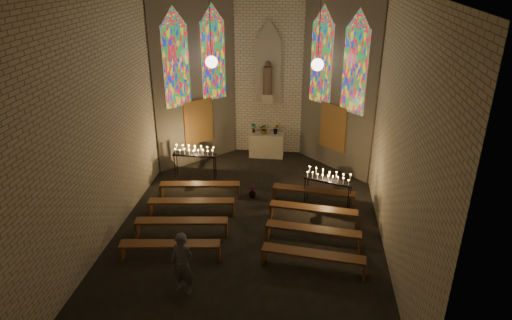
% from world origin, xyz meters
% --- Properties ---
extents(floor, '(12.00, 12.00, 0.00)m').
position_xyz_m(floor, '(0.00, 0.00, 0.00)').
color(floor, black).
rests_on(floor, ground).
extents(room, '(8.22, 12.43, 7.00)m').
position_xyz_m(room, '(-0.00, 3.37, 3.72)').
color(room, beige).
rests_on(room, ground).
extents(altar, '(1.40, 0.60, 1.00)m').
position_xyz_m(altar, '(0.00, 5.45, 0.50)').
color(altar, '#BFB69C').
rests_on(altar, ground).
extents(flower_vase_left, '(0.24, 0.19, 0.41)m').
position_xyz_m(flower_vase_left, '(-0.55, 5.52, 1.21)').
color(flower_vase_left, '#4C723F').
rests_on(flower_vase_left, altar).
extents(flower_vase_center, '(0.44, 0.40, 0.44)m').
position_xyz_m(flower_vase_center, '(-0.09, 5.42, 1.22)').
color(flower_vase_center, '#4C723F').
rests_on(flower_vase_center, altar).
extents(flower_vase_right, '(0.27, 0.23, 0.43)m').
position_xyz_m(flower_vase_right, '(0.38, 5.48, 1.22)').
color(flower_vase_right, '#4C723F').
rests_on(flower_vase_right, altar).
extents(aisle_flower_pot, '(0.30, 0.30, 0.46)m').
position_xyz_m(aisle_flower_pot, '(-0.15, 1.82, 0.23)').
color(aisle_flower_pot, '#4C723F').
rests_on(aisle_flower_pot, ground).
extents(votive_stand_left, '(1.61, 0.40, 1.18)m').
position_xyz_m(votive_stand_left, '(-2.48, 3.18, 1.01)').
color(votive_stand_left, black).
rests_on(votive_stand_left, ground).
extents(votive_stand_right, '(1.63, 0.86, 1.17)m').
position_xyz_m(votive_stand_right, '(2.42, 1.61, 1.00)').
color(votive_stand_right, black).
rests_on(votive_stand_right, ground).
extents(pew_left_0, '(2.77, 0.71, 0.53)m').
position_xyz_m(pew_left_0, '(-1.95, 1.65, 0.43)').
color(pew_left_0, brown).
rests_on(pew_left_0, ground).
extents(pew_right_0, '(2.77, 0.71, 0.53)m').
position_xyz_m(pew_right_0, '(1.95, 1.65, 0.43)').
color(pew_right_0, brown).
rests_on(pew_right_0, ground).
extents(pew_left_1, '(2.77, 0.71, 0.53)m').
position_xyz_m(pew_left_1, '(-1.95, 0.45, 0.43)').
color(pew_left_1, brown).
rests_on(pew_left_1, ground).
extents(pew_right_1, '(2.77, 0.71, 0.53)m').
position_xyz_m(pew_right_1, '(1.95, 0.45, 0.43)').
color(pew_right_1, brown).
rests_on(pew_right_1, ground).
extents(pew_left_2, '(2.77, 0.71, 0.53)m').
position_xyz_m(pew_left_2, '(-1.95, -0.75, 0.43)').
color(pew_left_2, brown).
rests_on(pew_left_2, ground).
extents(pew_right_2, '(2.77, 0.71, 0.53)m').
position_xyz_m(pew_right_2, '(1.95, -0.75, 0.43)').
color(pew_right_2, brown).
rests_on(pew_right_2, ground).
extents(pew_left_3, '(2.77, 0.71, 0.53)m').
position_xyz_m(pew_left_3, '(-1.95, -1.95, 0.43)').
color(pew_left_3, brown).
rests_on(pew_left_3, ground).
extents(pew_right_3, '(2.77, 0.71, 0.53)m').
position_xyz_m(pew_right_3, '(1.95, -1.95, 0.43)').
color(pew_right_3, brown).
rests_on(pew_right_3, ground).
extents(visitor, '(0.68, 0.52, 1.67)m').
position_xyz_m(visitor, '(-1.24, -3.21, 0.83)').
color(visitor, '#51505B').
rests_on(visitor, ground).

